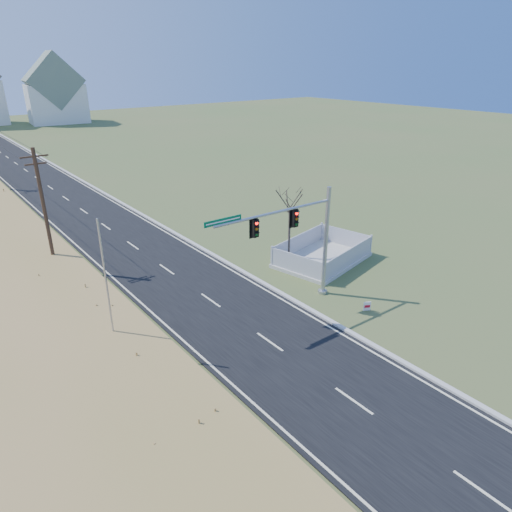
{
  "coord_description": "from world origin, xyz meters",
  "views": [
    {
      "loc": [
        -13.61,
        -18.22,
        14.3
      ],
      "look_at": [
        1.98,
        1.77,
        3.4
      ],
      "focal_mm": 32.0,
      "sensor_mm": 36.0,
      "label": 1
    }
  ],
  "objects": [
    {
      "name": "curb",
      "position": [
        4.15,
        50.0,
        0.09
      ],
      "size": [
        0.3,
        180.0,
        0.18
      ],
      "primitive_type": "cube",
      "color": "#B2AFA8",
      "rests_on": "ground"
    },
    {
      "name": "utility_pole_near",
      "position": [
        -6.5,
        15.0,
        4.68
      ],
      "size": [
        1.8,
        0.26,
        9.0
      ],
      "color": "#422D1E",
      "rests_on": "ground"
    },
    {
      "name": "road",
      "position": [
        0.0,
        50.0,
        0.03
      ],
      "size": [
        8.0,
        180.0,
        0.06
      ],
      "primitive_type": "cube",
      "color": "black",
      "rests_on": "ground"
    },
    {
      "name": "bare_tree",
      "position": [
        8.44,
        5.93,
        4.87
      ],
      "size": [
        2.28,
        2.28,
        6.04
      ],
      "color": "#4C3F33",
      "rests_on": "ground"
    },
    {
      "name": "traffic_signal_mast",
      "position": [
        4.63,
        0.39,
        4.45
      ],
      "size": [
        9.11,
        0.62,
        7.25
      ],
      "rotation": [
        0.0,
        0.0,
        -0.02
      ],
      "color": "#9EA0A5",
      "rests_on": "ground"
    },
    {
      "name": "open_sign",
      "position": [
        6.98,
        -3.0,
        0.31
      ],
      "size": [
        0.44,
        0.26,
        0.59
      ],
      "rotation": [
        0.0,
        0.0,
        -0.48
      ],
      "color": "white",
      "rests_on": "ground"
    },
    {
      "name": "ground",
      "position": [
        0.0,
        0.0,
        0.0
      ],
      "size": [
        260.0,
        260.0,
        0.0
      ],
      "primitive_type": "plane",
      "color": "#465C2C",
      "rests_on": "ground"
    },
    {
      "name": "fence_enclosure",
      "position": [
        10.24,
        4.04,
        0.31
      ],
      "size": [
        7.99,
        6.26,
        1.64
      ],
      "rotation": [
        0.0,
        0.0,
        0.21
      ],
      "color": "#B7B5AD",
      "rests_on": "ground"
    },
    {
      "name": "condo_ne",
      "position": [
        20.0,
        104.0,
        6.84
      ],
      "size": [
        14.12,
        10.51,
        16.52
      ],
      "rotation": [
        0.0,
        0.0,
        -0.1
      ],
      "color": "silver",
      "rests_on": "ground"
    },
    {
      "name": "flagpole",
      "position": [
        -7.0,
        2.4,
        2.99
      ],
      "size": [
        0.34,
        0.34,
        7.48
      ],
      "color": "#B7B5AD",
      "rests_on": "ground"
    }
  ]
}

